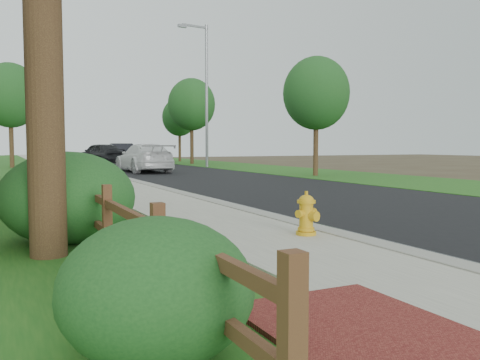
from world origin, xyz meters
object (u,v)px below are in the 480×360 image
dark_car_mid (100,154)px  streetlight (204,87)px  ranch_fence (71,196)px  white_suv (144,158)px  fire_hydrant (306,215)px

dark_car_mid → streetlight: 11.48m
ranch_fence → white_suv: white_suv is taller
white_suv → dark_car_mid: (-0.18, 12.84, 0.06)m
white_suv → dark_car_mid: bearing=-90.7°
white_suv → streetlight: 8.41m
fire_hydrant → streetlight: streetlight is taller
streetlight → ranch_fence: bearing=-117.7°
fire_hydrant → streetlight: bearing=71.8°
dark_car_mid → streetlight: size_ratio=0.52×
ranch_fence → streetlight: bearing=62.3°
white_suv → dark_car_mid: 12.85m
fire_hydrant → dark_car_mid: bearing=85.1°
ranch_fence → dark_car_mid: size_ratio=3.25×
white_suv → dark_car_mid: size_ratio=1.10×
fire_hydrant → streetlight: 28.33m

